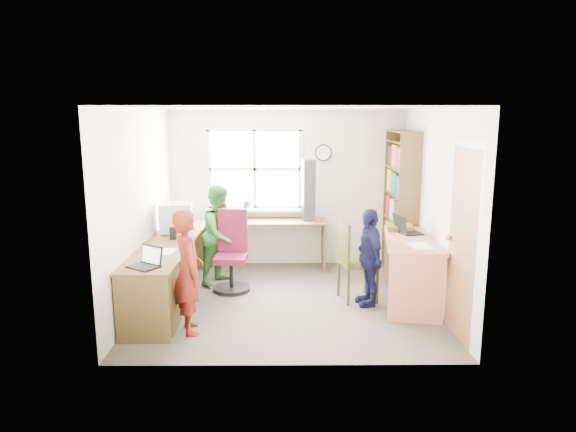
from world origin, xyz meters
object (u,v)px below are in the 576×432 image
Objects in this scene: swivel_chair at (232,256)px; bookshelf at (400,207)px; crt_monitor at (176,218)px; laptop_right at (405,229)px; laptop_left at (147,262)px; person_navy at (369,257)px; l_desk at (179,274)px; right_desk at (412,256)px; potted_plant at (245,210)px; person_red at (188,272)px; wooden_chair at (352,258)px; cd_tower at (308,190)px; person_green at (221,235)px.

bookshelf is at bearing 20.42° from swivel_chair.
laptop_right is at bearing -13.28° from crt_monitor.
laptop_left is 0.33× the size of person_navy.
l_desk is 1.95× the size of right_desk.
right_desk is 0.72× the size of bookshelf.
person_red is (-0.43, -2.42, -0.22)m from potted_plant.
l_desk is 1.40× the size of bookshelf.
potted_plant reaches higher than right_desk.
laptop_left is at bearing 77.88° from person_red.
laptop_left is (0.01, -1.56, -0.16)m from crt_monitor.
right_desk is 3.18m from laptop_left.
laptop_left reaches higher than l_desk.
crt_monitor reaches higher than right_desk.
person_red is at bearing -152.29° from right_desk.
swivel_chair is 0.91m from crt_monitor.
crt_monitor is at bearing 124.72° from laptop_left.
person_red is at bearing -80.71° from crt_monitor.
bookshelf is 4.61× the size of crt_monitor.
person_navy is (0.18, -0.15, 0.05)m from wooden_chair.
bookshelf reaches higher than cd_tower.
swivel_chair is at bearing -96.04° from potted_plant.
person_red is (-1.88, -0.95, 0.12)m from wooden_chair.
person_green is at bearing -170.50° from bookshelf.
potted_plant is at bearing 172.03° from bookshelf.
swivel_chair is (-2.29, 0.51, -0.13)m from right_desk.
l_desk is at bearing -94.86° from person_navy.
laptop_right is (2.82, 0.53, 0.42)m from l_desk.
right_desk is 3.78× the size of laptop_left.
person_navy is (2.30, 0.17, 0.15)m from l_desk.
l_desk is 9.94× the size of potted_plant.
cd_tower reaches higher than potted_plant.
laptop_left is at bearing 99.42° from laptop_right.
laptop_left is 3.03m from cd_tower.
person_navy is at bearing 4.24° from l_desk.
person_navy is (2.50, -0.71, -0.35)m from crt_monitor.
bookshelf reaches higher than person_red.
wooden_chair is 1.11× the size of cd_tower.
right_desk is 0.74m from wooden_chair.
cd_tower is (1.82, 0.84, 0.25)m from crt_monitor.
right_desk is at bearing -90.38° from person_red.
bookshelf is 1.56× the size of person_red.
person_navy is at bearing -51.84° from wooden_chair.
laptop_right is at bearing 4.34° from wooden_chair.
person_navy is at bearing -116.86° from bookshelf.
laptop_left is 2.61m from potted_plant.
person_red is (0.43, -1.51, -0.28)m from crt_monitor.
person_green is at bearing 65.76° from laptop_right.
cd_tower is at bearing 45.97° from swivel_chair.
right_desk is 2.59m from person_green.
person_green is at bearing 125.95° from swivel_chair.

